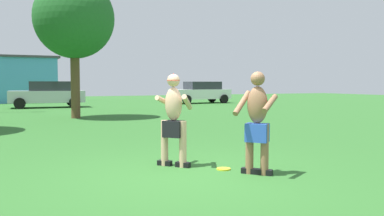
# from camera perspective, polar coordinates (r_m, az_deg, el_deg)

# --- Properties ---
(ground_plane) EXTENTS (80.00, 80.00, 0.00)m
(ground_plane) POSITION_cam_1_polar(r_m,az_deg,el_deg) (6.62, -0.34, -9.45)
(ground_plane) COLOR #2D6628
(player_with_cap) EXTENTS (0.74, 0.79, 1.66)m
(player_with_cap) POSITION_cam_1_polar(r_m,az_deg,el_deg) (7.22, -2.58, -1.13)
(player_with_cap) COLOR black
(player_with_cap) RESTS_ON ground_plane
(player_in_blue) EXTENTS (0.80, 0.73, 1.67)m
(player_in_blue) POSITION_cam_1_polar(r_m,az_deg,el_deg) (6.65, 9.12, -1.76)
(player_in_blue) COLOR black
(player_in_blue) RESTS_ON ground_plane
(frisbee) EXTENTS (0.24, 0.24, 0.03)m
(frisbee) POSITION_cam_1_polar(r_m,az_deg,el_deg) (7.07, 4.45, -8.51)
(frisbee) COLOR yellow
(frisbee) RESTS_ON ground_plane
(car_white_near_post) EXTENTS (4.34, 2.11, 1.58)m
(car_white_near_post) POSITION_cam_1_polar(r_m,az_deg,el_deg) (29.91, 1.23, 2.26)
(car_white_near_post) COLOR white
(car_white_near_post) RESTS_ON ground_plane
(car_silver_mid_lot) EXTENTS (4.40, 2.23, 1.58)m
(car_silver_mid_lot) POSITION_cam_1_polar(r_m,az_deg,el_deg) (26.01, -19.54, 1.87)
(car_silver_mid_lot) COLOR silver
(car_silver_mid_lot) RESTS_ON ground_plane
(tree_left_field) EXTENTS (3.32, 3.32, 5.87)m
(tree_left_field) POSITION_cam_1_polar(r_m,az_deg,el_deg) (18.04, -16.18, 11.91)
(tree_left_field) COLOR brown
(tree_left_field) RESTS_ON ground_plane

